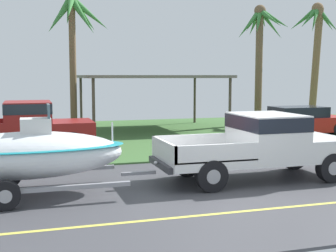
% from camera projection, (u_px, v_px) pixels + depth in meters
% --- Properties ---
extents(ground, '(36.00, 22.00, 0.11)m').
position_uv_depth(ground, '(141.00, 144.00, 19.43)').
color(ground, '#424247').
extents(pickup_truck_towing, '(5.50, 2.12, 1.81)m').
position_uv_depth(pickup_truck_towing, '(265.00, 143.00, 12.67)').
color(pickup_truck_towing, silver).
rests_on(pickup_truck_towing, ground).
extents(boat_on_trailer, '(5.75, 2.38, 2.19)m').
position_uv_depth(boat_on_trailer, '(26.00, 155.00, 10.82)').
color(boat_on_trailer, gray).
rests_on(boat_on_trailer, ground).
extents(parked_pickup_background, '(5.82, 2.16, 1.89)m').
position_uv_depth(parked_pickup_background, '(27.00, 124.00, 17.26)').
color(parked_pickup_background, maroon).
rests_on(parked_pickup_background, ground).
extents(parked_sedan_near, '(4.39, 1.81, 1.38)m').
position_uv_depth(parked_sedan_near, '(301.00, 121.00, 22.11)').
color(parked_sedan_near, '#B21E19').
rests_on(parked_sedan_near, ground).
extents(carport_awning, '(7.22, 5.49, 2.88)m').
position_uv_depth(carport_awning, '(151.00, 78.00, 23.88)').
color(carport_awning, '#4C4238').
rests_on(carport_awning, ground).
extents(palm_tree_near_right, '(2.99, 3.36, 6.84)m').
position_uv_depth(palm_tree_near_right, '(260.00, 37.00, 26.01)').
color(palm_tree_near_right, brown).
rests_on(palm_tree_near_right, ground).
extents(palm_tree_mid, '(2.78, 3.19, 7.16)m').
position_uv_depth(palm_tree_mid, '(316.00, 36.00, 27.20)').
color(palm_tree_mid, brown).
rests_on(palm_tree_mid, ground).
extents(palm_tree_far_left, '(3.11, 3.06, 6.60)m').
position_uv_depth(palm_tree_far_left, '(74.00, 27.00, 21.11)').
color(palm_tree_far_left, brown).
rests_on(palm_tree_far_left, ground).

